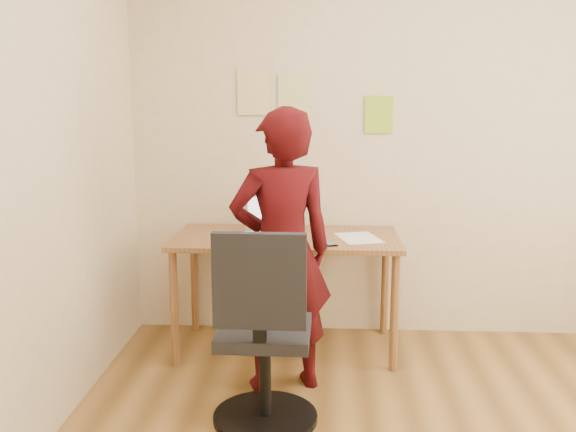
# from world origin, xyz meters

# --- Properties ---
(room) EXTENTS (3.58, 3.58, 2.78)m
(room) POSITION_xyz_m (0.00, 0.00, 1.35)
(room) COLOR brown
(room) RESTS_ON ground
(desk) EXTENTS (1.40, 0.70, 0.74)m
(desk) POSITION_xyz_m (-0.70, 1.38, 0.65)
(desk) COLOR brown
(desk) RESTS_ON ground
(laptop) EXTENTS (0.35, 0.31, 0.24)m
(laptop) POSITION_xyz_m (-0.80, 1.41, 0.79)
(laptop) COLOR #ADADB4
(laptop) RESTS_ON desk
(paper_sheet) EXTENTS (0.31, 0.37, 0.00)m
(paper_sheet) POSITION_xyz_m (-0.25, 1.35, 0.74)
(paper_sheet) COLOR white
(paper_sheet) RESTS_ON desk
(phone) EXTENTS (0.09, 0.13, 0.01)m
(phone) POSITION_xyz_m (-0.43, 1.17, 0.74)
(phone) COLOR black
(phone) RESTS_ON desk
(wall_note_left) EXTENTS (0.21, 0.00, 0.30)m
(wall_note_left) POSITION_xyz_m (-0.93, 1.74, 1.62)
(wall_note_left) COLOR #E2D387
(wall_note_left) RESTS_ON room
(wall_note_mid) EXTENTS (0.21, 0.00, 0.30)m
(wall_note_mid) POSITION_xyz_m (-0.67, 1.74, 1.58)
(wall_note_mid) COLOR #E2D387
(wall_note_mid) RESTS_ON room
(wall_note_right) EXTENTS (0.18, 0.00, 0.24)m
(wall_note_right) POSITION_xyz_m (-0.11, 1.74, 1.48)
(wall_note_right) COLOR #9ACF2E
(wall_note_right) RESTS_ON room
(office_chair) EXTENTS (0.52, 0.52, 1.01)m
(office_chair) POSITION_xyz_m (-0.75, 0.39, 0.43)
(office_chair) COLOR black
(office_chair) RESTS_ON ground
(person) EXTENTS (0.65, 0.52, 1.55)m
(person) POSITION_xyz_m (-0.69, 0.84, 0.78)
(person) COLOR #3B080A
(person) RESTS_ON ground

